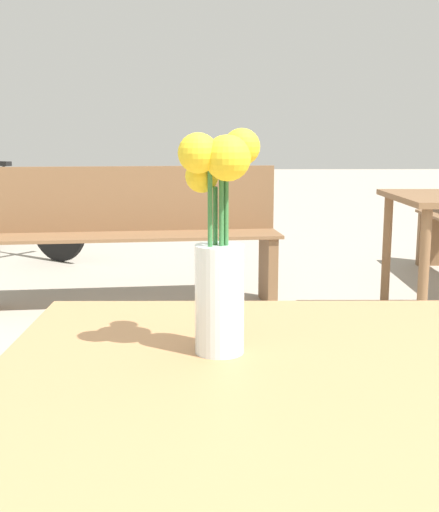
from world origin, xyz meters
The scene contains 4 objects.
table_front centered at (0.00, 0.00, 0.60)m, with size 0.86×0.79×0.71m.
flower_vase centered at (-0.10, 0.07, 0.86)m, with size 0.12×0.12×0.33m.
bench_near centered at (-0.60, 3.05, 0.47)m, with size 1.88×0.55×0.85m.
bicycle centered at (-1.76, 4.78, 0.37)m, with size 1.39×1.09×0.82m.
Camera 1 is at (-0.12, -0.85, 1.03)m, focal length 45.00 mm.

